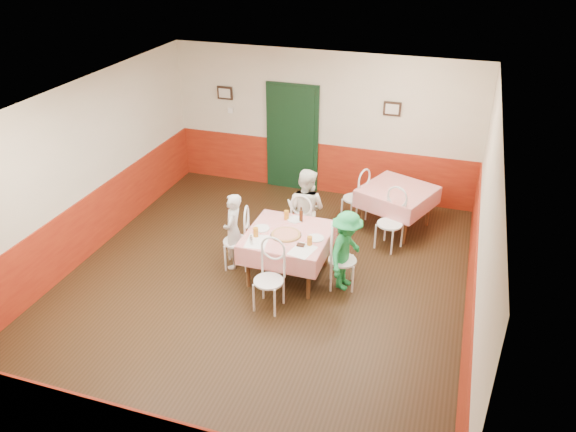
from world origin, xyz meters
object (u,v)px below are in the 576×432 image
(glass_c, at_px, (287,215))
(glass_a, at_px, (256,232))
(chair_left, at_px, (237,241))
(wallet, at_px, (301,245))
(diner_left, at_px, (233,231))
(chair_second_b, at_px, (390,224))
(main_table, at_px, (288,255))
(chair_second_a, at_px, (355,198))
(second_table, at_px, (396,208))
(chair_right, at_px, (342,260))
(diner_right, at_px, (346,251))
(diner_far, at_px, (306,209))
(glass_b, at_px, (310,241))
(beer_bottle, at_px, (301,215))
(chair_far, at_px, (304,225))
(chair_near, at_px, (269,281))
(pizza, at_px, (286,234))

(glass_c, bearing_deg, glass_a, -112.34)
(chair_left, height_order, wallet, chair_left)
(diner_left, bearing_deg, chair_second_b, 113.21)
(chair_second_b, height_order, diner_left, diner_left)
(main_table, relative_size, chair_second_a, 1.36)
(second_table, bearing_deg, chair_right, -103.46)
(wallet, relative_size, diner_right, 0.09)
(chair_second_a, xyz_separation_m, diner_far, (-0.58, -1.16, 0.26))
(glass_b, bearing_deg, second_table, 67.59)
(beer_bottle, bearing_deg, second_table, 52.57)
(chair_right, height_order, glass_b, chair_right)
(chair_far, relative_size, beer_bottle, 4.11)
(glass_a, height_order, wallet, glass_a)
(chair_far, distance_m, glass_b, 1.21)
(chair_left, height_order, glass_c, glass_c)
(chair_second_b, distance_m, diner_right, 1.40)
(glass_c, height_order, diner_far, diner_far)
(chair_right, relative_size, chair_near, 1.00)
(glass_b, bearing_deg, beer_bottle, 116.76)
(chair_near, xyz_separation_m, wallet, (0.29, 0.56, 0.32))
(glass_c, bearing_deg, chair_near, -83.34)
(chair_left, xyz_separation_m, diner_right, (1.75, -0.02, 0.18))
(second_table, xyz_separation_m, wallet, (-1.06, -2.34, 0.40))
(chair_left, bearing_deg, chair_far, 121.95)
(chair_left, distance_m, chair_second_a, 2.51)
(chair_left, height_order, chair_far, same)
(main_table, relative_size, pizza, 2.81)
(chair_second_a, bearing_deg, diner_right, 30.07)
(diner_far, bearing_deg, pizza, 99.43)
(chair_left, relative_size, chair_second_b, 1.00)
(wallet, height_order, diner_left, diner_left)
(glass_a, bearing_deg, chair_second_b, 41.26)
(glass_b, height_order, beer_bottle, beer_bottle)
(chair_far, distance_m, chair_second_a, 1.34)
(main_table, xyz_separation_m, chair_second_b, (1.34, 1.31, 0.08))
(chair_near, bearing_deg, wallet, 66.55)
(main_table, height_order, chair_second_a, chair_second_a)
(chair_second_b, height_order, beer_bottle, beer_bottle)
(chair_second_a, xyz_separation_m, diner_right, (0.31, -2.07, 0.18))
(second_table, height_order, glass_a, glass_a)
(beer_bottle, bearing_deg, chair_second_a, 72.71)
(glass_c, bearing_deg, chair_left, -150.28)
(chair_second_a, relative_size, beer_bottle, 4.11)
(chair_near, bearing_deg, diner_left, 140.17)
(diner_right, bearing_deg, pizza, 105.04)
(glass_a, xyz_separation_m, glass_c, (0.27, 0.65, -0.00))
(chair_far, bearing_deg, beer_bottle, 102.38)
(chair_right, relative_size, chair_second_b, 1.00)
(chair_right, bearing_deg, diner_right, -104.65)
(glass_a, xyz_separation_m, diner_right, (1.32, 0.23, -0.20))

